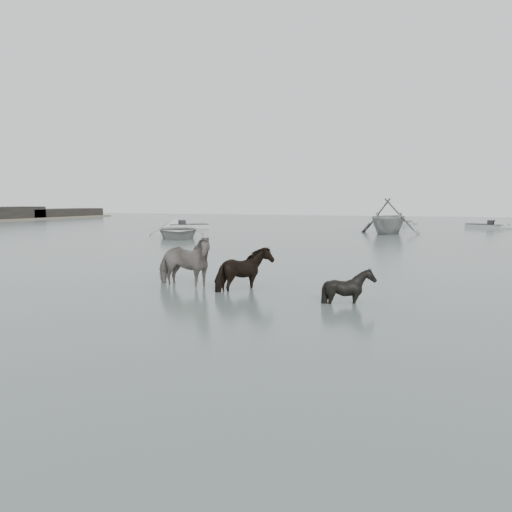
% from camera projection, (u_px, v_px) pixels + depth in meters
% --- Properties ---
extents(ground, '(140.00, 140.00, 0.00)m').
position_uv_depth(ground, '(312.00, 295.00, 13.40)').
color(ground, '#4A5851').
rests_on(ground, ground).
extents(pony_pinto, '(2.15, 1.12, 1.75)m').
position_uv_depth(pony_pinto, '(184.00, 257.00, 14.80)').
color(pony_pinto, black).
rests_on(pony_pinto, ground).
extents(pony_dark, '(1.36, 1.56, 1.47)m').
position_uv_depth(pony_dark, '(245.00, 264.00, 14.14)').
color(pony_dark, black).
rests_on(pony_dark, ground).
extents(pony_black, '(1.32, 1.24, 1.20)m').
position_uv_depth(pony_black, '(349.00, 279.00, 12.35)').
color(pony_black, black).
rests_on(pony_black, ground).
extents(rowboat_lead, '(6.16, 6.68, 1.13)m').
position_uv_depth(rowboat_lead, '(177.00, 230.00, 33.68)').
color(rowboat_lead, '#AEAFAA').
rests_on(rowboat_lead, ground).
extents(rowboat_trail, '(5.57, 6.16, 2.84)m').
position_uv_depth(rowboat_trail, '(389.00, 215.00, 38.06)').
color(rowboat_trail, '#999B99').
rests_on(rowboat_trail, ground).
extents(skiff_outer, '(4.69, 4.36, 0.75)m').
position_uv_depth(skiff_outer, '(188.00, 224.00, 45.72)').
color(skiff_outer, beige).
rests_on(skiff_outer, ground).
extents(skiff_mid, '(4.83, 3.77, 0.75)m').
position_uv_depth(skiff_mid, '(487.00, 224.00, 45.62)').
color(skiff_mid, '#9EA09E').
rests_on(skiff_mid, ground).
extents(skiff_far, '(5.61, 2.93, 0.75)m').
position_uv_depth(skiff_far, '(392.00, 221.00, 53.36)').
color(skiff_far, '#939593').
rests_on(skiff_far, ground).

